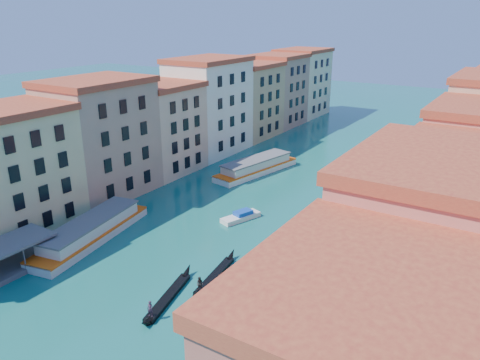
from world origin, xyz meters
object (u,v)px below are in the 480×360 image
object	(u,v)px
vaporetto_far	(256,166)
gondola_fore	(168,296)
vaporetto_near	(91,231)
gondola_right	(214,275)

from	to	relation	value
vaporetto_far	gondola_fore	distance (m)	45.06
vaporetto_near	gondola_fore	world-z (taller)	vaporetto_near
vaporetto_far	gondola_right	bearing A→B (deg)	-55.62
vaporetto_far	gondola_right	distance (m)	39.87
gondola_right	vaporetto_far	bearing A→B (deg)	104.15
vaporetto_near	gondola_right	xyz separation A→B (m)	(20.30, 0.81, -0.94)
vaporetto_far	gondola_fore	xyz separation A→B (m)	(13.77, -42.90, -0.92)
vaporetto_near	gondola_right	distance (m)	20.34
gondola_fore	gondola_right	distance (m)	6.48
gondola_fore	gondola_right	size ratio (longest dim) A/B	1.05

